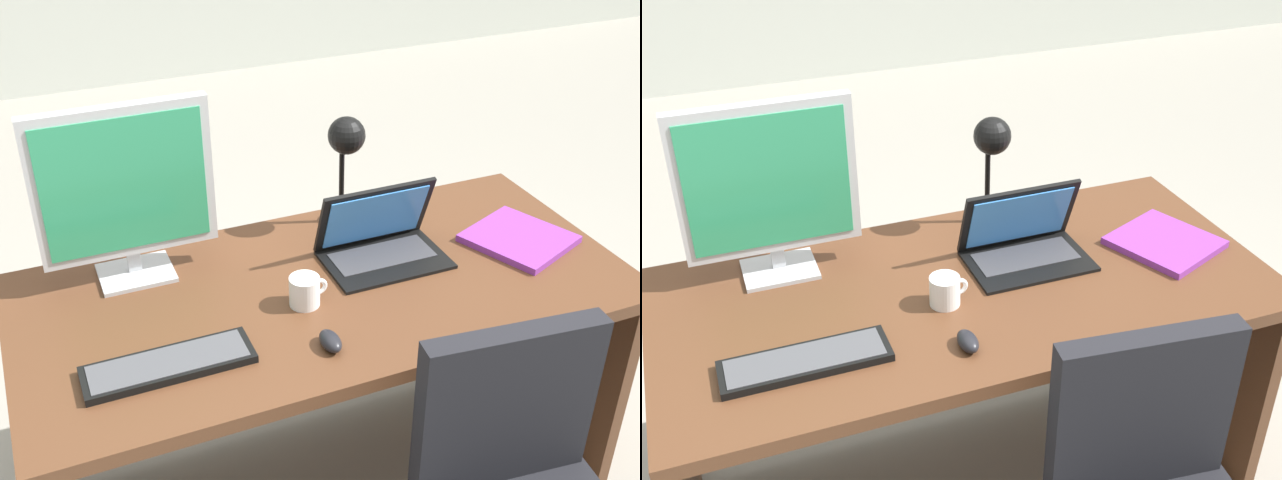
% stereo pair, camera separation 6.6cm
% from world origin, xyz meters
% --- Properties ---
extents(ground, '(12.00, 12.00, 0.00)m').
position_xyz_m(ground, '(0.00, 1.50, 0.00)').
color(ground, gray).
extents(desk, '(1.66, 0.80, 0.75)m').
position_xyz_m(desk, '(0.00, 0.05, 0.54)').
color(desk, '#56331E').
rests_on(desk, ground).
extents(monitor, '(0.47, 0.16, 0.49)m').
position_xyz_m(monitor, '(-0.46, 0.25, 1.02)').
color(monitor, '#B7BABF').
rests_on(monitor, desk).
extents(laptop, '(0.34, 0.23, 0.21)m').
position_xyz_m(laptop, '(0.20, 0.09, 0.82)').
color(laptop, black).
rests_on(laptop, desk).
extents(keyboard, '(0.40, 0.12, 0.02)m').
position_xyz_m(keyboard, '(-0.47, -0.18, 0.76)').
color(keyboard, black).
rests_on(keyboard, desk).
extents(mouse, '(0.05, 0.08, 0.04)m').
position_xyz_m(mouse, '(-0.09, -0.25, 0.77)').
color(mouse, black).
rests_on(mouse, desk).
extents(desk_lamp, '(0.12, 0.14, 0.35)m').
position_xyz_m(desk_lamp, '(0.18, 0.28, 1.00)').
color(desk_lamp, black).
rests_on(desk_lamp, desk).
extents(book, '(0.34, 0.35, 0.02)m').
position_xyz_m(book, '(0.62, -0.01, 0.76)').
color(book, purple).
rests_on(book, desk).
extents(coffee_mug, '(0.10, 0.08, 0.08)m').
position_xyz_m(coffee_mug, '(-0.08, -0.06, 0.79)').
color(coffee_mug, white).
rests_on(coffee_mug, desk).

